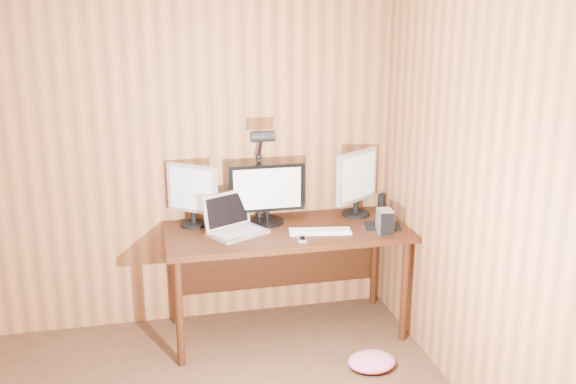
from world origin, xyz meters
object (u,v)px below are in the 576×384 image
object	(u,v)px
hard_drive	(385,221)
laptop	(233,223)
desk	(284,242)
monitor_left	(192,193)
phone	(302,239)
monitor_center	(267,193)
keyboard	(320,231)
mouse	(383,223)
monitor_right	(357,181)
desk_lamp	(261,161)
speaker	(381,203)

from	to	relation	value
hard_drive	laptop	bearing A→B (deg)	175.08
desk	monitor_left	world-z (taller)	monitor_left
desk	phone	size ratio (longest dim) A/B	14.46
monitor_center	keyboard	distance (m)	0.45
monitor_left	mouse	xyz separation A→B (m)	(1.24, -0.30, -0.20)
monitor_right	phone	size ratio (longest dim) A/B	4.18
desk_lamp	mouse	bearing A→B (deg)	-22.04
laptop	hard_drive	size ratio (longest dim) A/B	2.94
desk	keyboard	bearing A→B (deg)	-43.64
monitor_center	mouse	size ratio (longest dim) A/B	4.25
monitor_center	laptop	world-z (taller)	monitor_center
monitor_center	monitor_left	world-z (taller)	monitor_left
keyboard	laptop	bearing A→B (deg)	175.49
keyboard	phone	size ratio (longest dim) A/B	3.77
mouse	phone	bearing A→B (deg)	-164.45
keyboard	mouse	bearing A→B (deg)	12.72
monitor_center	laptop	xyz separation A→B (m)	(-0.25, -0.14, -0.15)
monitor_right	keyboard	xyz separation A→B (m)	(-0.35, -0.30, -0.24)
phone	monitor_left	bearing A→B (deg)	151.76
desk	monitor_left	distance (m)	0.70
monitor_right	desk_lamp	world-z (taller)	desk_lamp
desk_lamp	monitor_right	bearing A→B (deg)	-2.52
mouse	desk_lamp	world-z (taller)	desk_lamp
monitor_center	speaker	size ratio (longest dim) A/B	4.03
monitor_center	desk_lamp	bearing A→B (deg)	145.96
hard_drive	monitor_left	bearing A→B (deg)	169.12
mouse	hard_drive	xyz separation A→B (m)	(-0.03, -0.10, 0.05)
laptop	monitor_right	bearing A→B (deg)	-17.43
desk	laptop	xyz separation A→B (m)	(-0.35, -0.06, 0.18)
laptop	mouse	xyz separation A→B (m)	(1.00, -0.11, -0.04)
hard_drive	speaker	world-z (taller)	hard_drive
monitor_center	monitor_right	size ratio (longest dim) A/B	1.13
mouse	desk_lamp	xyz separation A→B (m)	(-0.78, 0.27, 0.40)
monitor_left	monitor_right	bearing A→B (deg)	36.19
hard_drive	speaker	size ratio (longest dim) A/B	1.15
desk	keyboard	size ratio (longest dim) A/B	3.83
monitor_right	keyboard	bearing A→B (deg)	-173.59
monitor_left	mouse	bearing A→B (deg)	23.87
hard_drive	speaker	distance (m)	0.44
monitor_center	monitor_left	distance (m)	0.50
keyboard	hard_drive	distance (m)	0.43
monitor_right	speaker	distance (m)	0.28
keyboard	speaker	bearing A→B (deg)	40.98
monitor_center	desk_lamp	xyz separation A→B (m)	(-0.03, 0.02, 0.22)
desk	phone	bearing A→B (deg)	-80.73
phone	mouse	bearing A→B (deg)	18.64
monitor_left	phone	bearing A→B (deg)	3.37
desk	monitor_center	bearing A→B (deg)	141.30
keyboard	phone	bearing A→B (deg)	-134.72
monitor_center	mouse	bearing A→B (deg)	-18.06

